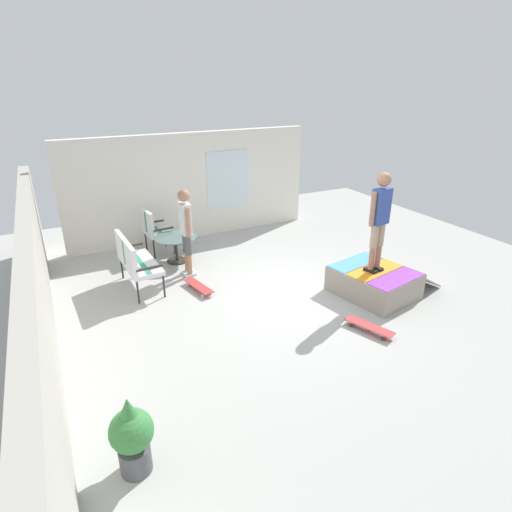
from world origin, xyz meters
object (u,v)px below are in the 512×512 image
Objects in this scene: patio_chair_near_house at (154,228)px; skateboard_by_bench at (198,286)px; person_skater at (380,215)px; potted_plant at (132,435)px; person_watching at (186,226)px; skate_ramp at (375,281)px; patio_table at (176,244)px; skateboard_spare at (369,327)px; patio_bench at (134,259)px.

patio_chair_near_house is 1.24× the size of skateboard_by_bench.
potted_plant is at bearing 111.63° from person_skater.
person_watching is at bearing -25.12° from potted_plant.
potted_plant reaches higher than skate_ramp.
patio_table is 1.10× the size of skateboard_spare.
potted_plant is at bearing 163.53° from patio_chair_near_house.
patio_chair_near_house reaches higher than skate_ramp.
patio_chair_near_house is at bearing 12.59° from person_watching.
patio_bench is 1.39m from patio_table.
skateboard_by_bench is at bearing 175.00° from person_watching.
skateboard_spare is at bearing -76.58° from potted_plant.
person_skater reaches higher than patio_table.
patio_table is 0.96m from person_watching.
skateboard_by_bench is 3.18m from skateboard_spare.
patio_bench and patio_chair_near_house have the same top height.
skateboard_spare is (-4.68, -2.17, -0.53)m from patio_chair_near_house.
skateboard_by_bench is (-0.59, -1.01, -0.53)m from patio_bench.
skateboard_by_bench is 1.01× the size of skateboard_spare.
person_skater reaches higher than skateboard_spare.
person_skater is 2.15× the size of skateboard_by_bench.
patio_chair_near_house is at bearing 24.88° from skateboard_spare.
person_watching reaches higher than patio_table.
person_skater is (-2.18, -3.79, 0.92)m from patio_bench.
skateboard_spare is (-2.53, -1.92, 0.00)m from skateboard_by_bench.
skateboard_spare is (-0.95, 0.93, -0.16)m from skate_ramp.
patio_bench is 1.56× the size of skateboard_spare.
person_watching is 2.14× the size of skateboard_spare.
person_watching reaches higher than potted_plant.
patio_table is 0.51× the size of person_skater.
person_watching is (2.33, 2.79, 0.79)m from skate_ramp.
patio_chair_near_house is 0.58× the size of person_skater.
person_skater is at bearing 97.81° from skate_ramp.
person_watching is 3.62m from person_skater.
patio_table is at bearing 25.12° from skateboard_spare.
patio_bench is 1.17m from person_watching.
patio_bench is at bearing 98.35° from person_watching.
skate_ramp is 1.34m from skateboard_spare.
person_skater is at bearing -138.34° from patio_table.
person_skater is at bearing -119.78° from skateboard_by_bench.
patio_chair_near_house is at bearing 6.54° from skateboard_by_bench.
patio_bench is 1.42× the size of patio_table.
skateboard_by_bench is at bearing 61.09° from skate_ramp.
patio_chair_near_house is 1.11× the size of potted_plant.
patio_bench is 0.72× the size of person_skater.
patio_bench is 1.55× the size of skateboard_by_bench.
skate_ramp is 2.20× the size of potted_plant.
patio_bench is 1.25× the size of patio_chair_near_house.
person_skater reaches higher than skateboard_by_bench.
patio_table is (-0.67, -0.29, -0.21)m from patio_chair_near_house.
skateboard_spare is at bearing 137.92° from person_skater.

